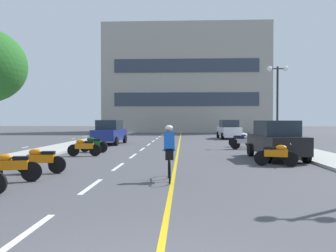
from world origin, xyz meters
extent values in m
plane|color=#47474C|center=(0.00, 21.00, 0.00)|extent=(140.00, 140.00, 0.00)
cube|color=#A8A8A3|center=(-7.20, 24.00, 0.06)|extent=(2.40, 72.00, 0.12)
cube|color=#A8A8A3|center=(7.20, 24.00, 0.06)|extent=(2.40, 72.00, 0.12)
cube|color=silver|center=(-2.00, 2.00, 0.00)|extent=(0.14, 2.20, 0.01)
cube|color=silver|center=(-2.00, 6.00, 0.00)|extent=(0.14, 2.20, 0.01)
cube|color=silver|center=(-2.00, 10.00, 0.00)|extent=(0.14, 2.20, 0.01)
cube|color=silver|center=(-2.00, 14.00, 0.00)|extent=(0.14, 2.20, 0.01)
cube|color=silver|center=(-2.00, 18.00, 0.00)|extent=(0.14, 2.20, 0.01)
cube|color=silver|center=(-2.00, 22.00, 0.00)|extent=(0.14, 2.20, 0.01)
cube|color=silver|center=(-2.00, 26.00, 0.00)|extent=(0.14, 2.20, 0.01)
cube|color=silver|center=(-2.00, 30.00, 0.00)|extent=(0.14, 2.20, 0.01)
cube|color=silver|center=(-2.00, 34.00, 0.00)|extent=(0.14, 2.20, 0.01)
cube|color=silver|center=(-2.00, 38.00, 0.00)|extent=(0.14, 2.20, 0.01)
cube|color=silver|center=(-2.00, 42.00, 0.00)|extent=(0.14, 2.20, 0.01)
cube|color=silver|center=(-2.00, 46.00, 0.00)|extent=(0.14, 2.20, 0.01)
cube|color=gold|center=(0.25, 24.00, 0.00)|extent=(0.12, 66.00, 0.01)
cube|color=#9E998E|center=(0.94, 48.56, 7.83)|extent=(24.08, 7.12, 15.67)
cube|color=#2D3847|center=(0.94, 44.95, 4.70)|extent=(20.23, 0.10, 1.88)
cube|color=#2D3847|center=(0.94, 44.95, 9.40)|extent=(20.23, 0.10, 1.88)
cylinder|color=black|center=(7.07, 20.72, 2.82)|extent=(0.14, 0.14, 5.40)
cylinder|color=black|center=(7.07, 20.72, 5.37)|extent=(1.10, 0.08, 0.08)
sphere|color=white|center=(6.52, 20.72, 5.37)|extent=(0.36, 0.36, 0.36)
sphere|color=white|center=(7.62, 20.72, 5.37)|extent=(0.36, 0.36, 0.36)
cylinder|color=black|center=(3.99, 14.24, 0.32)|extent=(0.26, 0.65, 0.64)
cylinder|color=black|center=(5.68, 14.35, 0.32)|extent=(0.26, 0.65, 0.64)
cylinder|color=black|center=(4.17, 11.44, 0.32)|extent=(0.26, 0.65, 0.64)
cylinder|color=black|center=(5.87, 11.55, 0.32)|extent=(0.26, 0.65, 0.64)
cube|color=black|center=(4.93, 12.90, 0.72)|extent=(1.97, 4.30, 0.80)
cube|color=#1E2833|center=(4.93, 12.90, 1.47)|extent=(1.70, 2.30, 0.70)
cylinder|color=black|center=(-5.76, 23.70, 0.32)|extent=(0.25, 0.65, 0.64)
cylinder|color=black|center=(-4.06, 23.61, 0.32)|extent=(0.25, 0.65, 0.64)
cylinder|color=black|center=(-5.91, 20.91, 0.32)|extent=(0.25, 0.65, 0.64)
cylinder|color=black|center=(-4.21, 20.82, 0.32)|extent=(0.25, 0.65, 0.64)
cube|color=navy|center=(-4.98, 22.26, 0.72)|extent=(1.92, 4.29, 0.80)
cube|color=#1E2833|center=(-4.98, 22.26, 1.47)|extent=(1.68, 2.28, 0.70)
cylinder|color=black|center=(4.06, 31.48, 0.32)|extent=(0.25, 0.65, 0.64)
cylinder|color=black|center=(5.76, 31.56, 0.32)|extent=(0.25, 0.65, 0.64)
cylinder|color=black|center=(4.19, 28.69, 0.32)|extent=(0.25, 0.65, 0.64)
cylinder|color=black|center=(5.89, 28.77, 0.32)|extent=(0.25, 0.65, 0.64)
cube|color=silver|center=(4.97, 30.12, 0.72)|extent=(1.90, 4.28, 0.80)
cube|color=#1E2833|center=(4.97, 30.12, 1.47)|extent=(1.66, 2.27, 0.70)
cylinder|color=black|center=(-3.99, 6.64, 0.30)|extent=(0.60, 0.27, 0.60)
cube|color=orange|center=(-4.51, 6.48, 0.52)|extent=(0.94, 0.53, 0.28)
ellipsoid|color=orange|center=(-4.71, 6.43, 0.74)|extent=(0.49, 0.36, 0.22)
cube|color=black|center=(-4.28, 6.55, 0.72)|extent=(0.49, 0.36, 0.10)
cylinder|color=black|center=(-4.89, 8.14, 0.30)|extent=(0.61, 0.15, 0.60)
cylinder|color=black|center=(-3.80, 8.23, 0.30)|extent=(0.61, 0.15, 0.60)
cube|color=orange|center=(-4.34, 8.19, 0.52)|extent=(0.92, 0.35, 0.28)
ellipsoid|color=orange|center=(-4.54, 8.17, 0.74)|extent=(0.46, 0.27, 0.22)
cube|color=black|center=(-4.10, 8.21, 0.72)|extent=(0.46, 0.27, 0.10)
cylinder|color=silver|center=(-4.89, 8.14, 0.90)|extent=(0.08, 0.60, 0.03)
cylinder|color=black|center=(4.80, 10.31, 0.30)|extent=(0.60, 0.26, 0.60)
cylinder|color=black|center=(3.74, 10.61, 0.30)|extent=(0.60, 0.26, 0.60)
cube|color=orange|center=(4.27, 10.46, 0.52)|extent=(0.94, 0.51, 0.28)
ellipsoid|color=orange|center=(4.47, 10.40, 0.74)|extent=(0.49, 0.35, 0.22)
cube|color=black|center=(4.03, 10.52, 0.72)|extent=(0.49, 0.35, 0.10)
cylinder|color=silver|center=(4.80, 10.31, 0.90)|extent=(0.19, 0.59, 0.03)
cylinder|color=black|center=(-5.00, 13.74, 0.30)|extent=(0.61, 0.16, 0.60)
cylinder|color=black|center=(-3.91, 13.85, 0.30)|extent=(0.61, 0.16, 0.60)
cube|color=orange|center=(-4.46, 13.79, 0.52)|extent=(0.92, 0.36, 0.28)
ellipsoid|color=orange|center=(-4.66, 13.78, 0.74)|extent=(0.46, 0.28, 0.22)
cube|color=black|center=(-4.21, 13.82, 0.72)|extent=(0.46, 0.28, 0.10)
cylinder|color=silver|center=(-5.00, 13.74, 0.90)|extent=(0.09, 0.60, 0.03)
cylinder|color=black|center=(-5.06, 15.99, 0.30)|extent=(0.61, 0.23, 0.60)
cylinder|color=black|center=(-3.99, 15.75, 0.30)|extent=(0.61, 0.23, 0.60)
cube|color=#0C4C19|center=(-4.53, 15.87, 0.52)|extent=(0.94, 0.47, 0.28)
ellipsoid|color=#0C4C19|center=(-4.72, 15.92, 0.74)|extent=(0.48, 0.33, 0.22)
cube|color=black|center=(-4.28, 15.82, 0.72)|extent=(0.48, 0.33, 0.10)
cylinder|color=silver|center=(-5.06, 15.99, 0.90)|extent=(0.16, 0.59, 0.03)
cylinder|color=black|center=(4.90, 18.24, 0.30)|extent=(0.61, 0.14, 0.60)
cylinder|color=black|center=(3.81, 18.17, 0.30)|extent=(0.61, 0.14, 0.60)
cube|color=#B2B2B7|center=(4.35, 18.20, 0.52)|extent=(0.92, 0.34, 0.28)
ellipsoid|color=#B2B2B7|center=(4.55, 18.22, 0.74)|extent=(0.45, 0.27, 0.22)
cube|color=black|center=(4.10, 18.19, 0.72)|extent=(0.45, 0.27, 0.10)
cylinder|color=silver|center=(4.90, 18.24, 0.90)|extent=(0.07, 0.60, 0.03)
cylinder|color=black|center=(5.05, 20.06, 0.30)|extent=(0.61, 0.17, 0.60)
cylinder|color=black|center=(3.95, 20.19, 0.30)|extent=(0.61, 0.17, 0.60)
cube|color=navy|center=(4.50, 20.12, 0.52)|extent=(0.93, 0.39, 0.28)
ellipsoid|color=navy|center=(4.70, 20.10, 0.74)|extent=(0.47, 0.29, 0.22)
cube|color=black|center=(4.25, 20.15, 0.72)|extent=(0.47, 0.29, 0.10)
cylinder|color=silver|center=(5.05, 20.06, 0.90)|extent=(0.10, 0.60, 0.03)
torus|color=black|center=(0.10, 7.58, 0.34)|extent=(0.09, 0.72, 0.72)
torus|color=black|center=(0.17, 6.53, 0.34)|extent=(0.09, 0.72, 0.72)
cylinder|color=black|center=(0.14, 7.03, 0.64)|extent=(0.11, 0.95, 0.04)
cube|color=black|center=(0.15, 6.88, 0.86)|extent=(0.11, 0.21, 0.06)
cylinder|color=black|center=(0.11, 7.48, 0.89)|extent=(0.42, 0.06, 0.03)
cube|color=black|center=(0.15, 6.93, 0.79)|extent=(0.26, 0.38, 0.28)
cube|color=blue|center=(0.14, 7.08, 1.19)|extent=(0.35, 0.48, 0.61)
sphere|color=#8C6647|center=(0.13, 7.21, 1.54)|extent=(0.20, 0.20, 0.20)
ellipsoid|color=white|center=(0.13, 7.21, 1.61)|extent=(0.24, 0.26, 0.16)
camera|label=1|loc=(0.57, -3.52, 1.87)|focal=36.98mm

